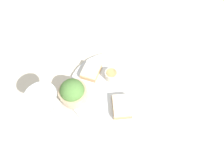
{
  "coord_description": "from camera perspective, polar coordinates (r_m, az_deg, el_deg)",
  "views": [
    {
      "loc": [
        0.31,
        -0.07,
        0.61
      ],
      "look_at": [
        0.0,
        0.0,
        0.03
      ],
      "focal_mm": 28.0,
      "sensor_mm": 36.0,
      "label": 1
    }
  ],
  "objects": [
    {
      "name": "dinner_plate",
      "position": [
        0.68,
        0.0,
        -1.11
      ],
      "size": [
        0.34,
        0.34,
        0.01
      ],
      "color": "silver",
      "rests_on": "ground_plane"
    },
    {
      "name": "wine_glass",
      "position": [
        0.56,
        -20.94,
        -5.58
      ],
      "size": [
        0.09,
        0.09,
        0.17
      ],
      "color": "silver",
      "rests_on": "ground_plane"
    },
    {
      "name": "cheese_toast_near",
      "position": [
        0.63,
        3.14,
        -7.26
      ],
      "size": [
        0.1,
        0.08,
        0.03
      ],
      "color": "tan",
      "rests_on": "dinner_plate"
    },
    {
      "name": "fork",
      "position": [
        0.83,
        -9.45,
        12.94
      ],
      "size": [
        0.15,
        0.09,
        0.01
      ],
      "color": "silver",
      "rests_on": "ground_plane"
    },
    {
      "name": "ground_plane",
      "position": [
        0.69,
        0.0,
        -1.39
      ],
      "size": [
        4.0,
        4.0,
        0.0
      ],
      "primitive_type": "plane",
      "color": "beige"
    },
    {
      "name": "salad_bowl",
      "position": [
        0.64,
        -12.65,
        -2.54
      ],
      "size": [
        0.1,
        0.1,
        0.09
      ],
      "color": "tan",
      "rests_on": "dinner_plate"
    },
    {
      "name": "cheese_toast_far",
      "position": [
        0.7,
        -6.88,
        4.19
      ],
      "size": [
        0.1,
        0.1,
        0.03
      ],
      "color": "tan",
      "rests_on": "dinner_plate"
    },
    {
      "name": "sauce_ramekin",
      "position": [
        0.68,
        -0.23,
        3.03
      ],
      "size": [
        0.05,
        0.05,
        0.03
      ],
      "color": "beige",
      "rests_on": "dinner_plate"
    }
  ]
}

